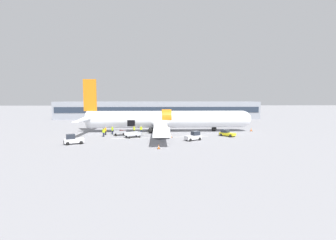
% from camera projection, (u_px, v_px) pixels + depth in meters
% --- Properties ---
extents(ground_plane, '(500.00, 500.00, 0.00)m').
position_uv_depth(ground_plane, '(159.00, 133.00, 50.93)').
color(ground_plane, gray).
extents(apron_marking_line, '(19.49, 2.47, 0.01)m').
position_uv_depth(apron_marking_line, '(161.00, 137.00, 44.91)').
color(apron_marking_line, silver).
rests_on(apron_marking_line, ground_plane).
extents(terminal_strip, '(79.34, 12.21, 6.77)m').
position_uv_depth(terminal_strip, '(158.00, 110.00, 91.21)').
color(terminal_strip, gray).
rests_on(terminal_strip, ground_plane).
extents(airplane, '(40.98, 37.17, 12.22)m').
position_uv_depth(airplane, '(164.00, 120.00, 52.99)').
color(airplane, white).
rests_on(airplane, ground_plane).
extents(baggage_tug_lead, '(3.46, 2.61, 1.71)m').
position_uv_depth(baggage_tug_lead, '(73.00, 140.00, 38.10)').
color(baggage_tug_lead, silver).
rests_on(baggage_tug_lead, ground_plane).
extents(baggage_tug_mid, '(3.46, 2.66, 1.69)m').
position_uv_depth(baggage_tug_mid, '(194.00, 136.00, 41.62)').
color(baggage_tug_mid, silver).
rests_on(baggage_tug_mid, ground_plane).
extents(baggage_tug_rear, '(3.21, 3.37, 1.32)m').
position_uv_depth(baggage_tug_rear, '(227.00, 133.00, 46.40)').
color(baggage_tug_rear, yellow).
rests_on(baggage_tug_rear, ground_plane).
extents(baggage_cart_loading, '(3.44, 2.48, 1.16)m').
position_uv_depth(baggage_cart_loading, '(121.00, 133.00, 47.46)').
color(baggage_cart_loading, '#999BA0').
rests_on(baggage_cart_loading, ground_plane).
extents(baggage_cart_queued, '(3.93, 2.96, 1.08)m').
position_uv_depth(baggage_cart_queued, '(133.00, 135.00, 44.84)').
color(baggage_cart_queued, '#B7BABF').
rests_on(baggage_cart_queued, ground_plane).
extents(ground_crew_loader_a, '(0.55, 0.55, 1.73)m').
position_uv_depth(ground_crew_loader_a, '(105.00, 131.00, 47.95)').
color(ground_crew_loader_a, black).
rests_on(ground_crew_loader_a, ground_plane).
extents(ground_crew_loader_b, '(0.45, 0.63, 1.80)m').
position_uv_depth(ground_crew_loader_b, '(112.00, 130.00, 48.77)').
color(ground_crew_loader_b, '#1E2338').
rests_on(ground_crew_loader_b, ground_plane).
extents(ground_crew_driver, '(0.63, 0.51, 1.80)m').
position_uv_depth(ground_crew_driver, '(104.00, 132.00, 45.63)').
color(ground_crew_driver, '#1E2338').
rests_on(ground_crew_driver, ground_plane).
extents(ground_crew_supervisor, '(0.57, 0.57, 1.79)m').
position_uv_depth(ground_crew_supervisor, '(134.00, 130.00, 49.54)').
color(ground_crew_supervisor, '#2D2D33').
rests_on(ground_crew_supervisor, ground_plane).
extents(ground_crew_helper, '(0.55, 0.53, 1.69)m').
position_uv_depth(ground_crew_helper, '(141.00, 129.00, 50.30)').
color(ground_crew_helper, '#1E2338').
rests_on(ground_crew_helper, ground_plane).
extents(safety_cone_nose, '(0.64, 0.64, 0.80)m').
position_uv_depth(safety_cone_nose, '(251.00, 130.00, 53.78)').
color(safety_cone_nose, black).
rests_on(safety_cone_nose, ground_plane).
extents(safety_cone_engine_left, '(0.49, 0.49, 0.64)m').
position_uv_depth(safety_cone_engine_left, '(159.00, 147.00, 34.41)').
color(safety_cone_engine_left, black).
rests_on(safety_cone_engine_left, ground_plane).
extents(safety_cone_wingtip, '(0.63, 0.63, 0.58)m').
position_uv_depth(safety_cone_wingtip, '(171.00, 136.00, 44.68)').
color(safety_cone_wingtip, black).
rests_on(safety_cone_wingtip, ground_plane).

